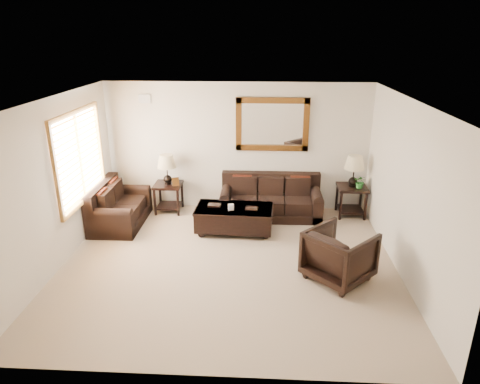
# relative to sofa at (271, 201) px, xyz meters

# --- Properties ---
(room) EXTENTS (5.51, 5.01, 2.71)m
(room) POSITION_rel_sofa_xyz_m (-0.72, -2.09, 1.04)
(room) COLOR gray
(room) RESTS_ON ground
(window) EXTENTS (0.07, 1.96, 1.66)m
(window) POSITION_rel_sofa_xyz_m (-3.42, -1.19, 1.24)
(window) COLOR white
(window) RESTS_ON room
(mirror) EXTENTS (1.50, 0.06, 1.10)m
(mirror) POSITION_rel_sofa_xyz_m (0.00, 0.38, 1.54)
(mirror) COLOR #49290E
(mirror) RESTS_ON room
(air_vent) EXTENTS (0.25, 0.02, 0.18)m
(air_vent) POSITION_rel_sofa_xyz_m (-2.62, 0.39, 2.04)
(air_vent) COLOR #999999
(air_vent) RESTS_ON room
(sofa) EXTENTS (2.08, 0.90, 0.85)m
(sofa) POSITION_rel_sofa_xyz_m (0.00, 0.00, 0.00)
(sofa) COLOR black
(sofa) RESTS_ON room
(loveseat) EXTENTS (0.89, 1.51, 0.85)m
(loveseat) POSITION_rel_sofa_xyz_m (-3.06, -0.62, 0.00)
(loveseat) COLOR black
(loveseat) RESTS_ON room
(end_table_left) EXTENTS (0.57, 0.57, 1.25)m
(end_table_left) POSITION_rel_sofa_xyz_m (-2.17, 0.08, 0.51)
(end_table_left) COLOR black
(end_table_left) RESTS_ON room
(end_table_right) EXTENTS (0.59, 0.59, 1.30)m
(end_table_right) POSITION_rel_sofa_xyz_m (1.68, 0.08, 0.54)
(end_table_right) COLOR black
(end_table_right) RESTS_ON room
(coffee_table) EXTENTS (1.50, 0.86, 0.62)m
(coffee_table) POSITION_rel_sofa_xyz_m (-0.71, -0.85, 0.00)
(coffee_table) COLOR black
(coffee_table) RESTS_ON room
(armchair) EXTENTS (1.20, 1.20, 0.90)m
(armchair) POSITION_rel_sofa_xyz_m (1.02, -2.45, 0.14)
(armchair) COLOR black
(armchair) RESTS_ON floor
(potted_plant) EXTENTS (0.34, 0.35, 0.22)m
(potted_plant) POSITION_rel_sofa_xyz_m (1.81, -0.03, 0.44)
(potted_plant) COLOR #236021
(potted_plant) RESTS_ON end_table_right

